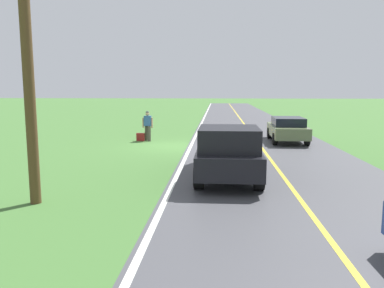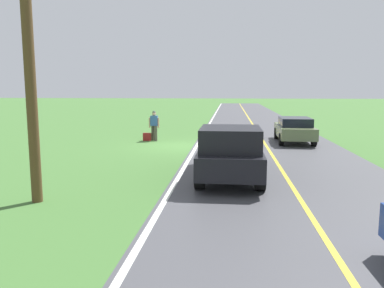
{
  "view_description": "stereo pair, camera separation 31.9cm",
  "coord_description": "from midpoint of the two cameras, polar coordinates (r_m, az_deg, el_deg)",
  "views": [
    {
      "loc": [
        -2.27,
        19.87,
        3.01
      ],
      "look_at": [
        -1.58,
        9.63,
        1.52
      ],
      "focal_mm": 35.87,
      "sensor_mm": 36.0,
      "label": 1
    },
    {
      "loc": [
        -2.59,
        19.84,
        3.01
      ],
      "look_at": [
        -1.58,
        9.63,
        1.52
      ],
      "focal_mm": 35.87,
      "sensor_mm": 36.0,
      "label": 2
    }
  ],
  "objects": [
    {
      "name": "ground_plane",
      "position": [
        20.23,
        -1.34,
        -0.32
      ],
      "size": [
        200.0,
        200.0,
        0.0
      ],
      "primitive_type": "plane",
      "color": "#427033"
    },
    {
      "name": "road_surface",
      "position": [
        20.19,
        11.57,
        -0.49
      ],
      "size": [
        7.72,
        120.0,
        0.0
      ],
      "primitive_type": "cube",
      "color": "#47474C",
      "rests_on": "ground"
    },
    {
      "name": "lane_edge_line",
      "position": [
        20.14,
        1.11,
        -0.34
      ],
      "size": [
        0.16,
        117.6,
        0.0
      ],
      "primitive_type": "cube",
      "color": "silver",
      "rests_on": "ground"
    },
    {
      "name": "lane_centre_line",
      "position": [
        20.19,
        11.57,
        -0.49
      ],
      "size": [
        0.14,
        117.6,
        0.0
      ],
      "primitive_type": "cube",
      "color": "gold",
      "rests_on": "ground"
    },
    {
      "name": "hitchhiker_walking",
      "position": [
        22.31,
        -5.23,
        2.99
      ],
      "size": [
        0.62,
        0.52,
        1.75
      ],
      "color": "#4C473D",
      "rests_on": "ground"
    },
    {
      "name": "suitcase_carried",
      "position": [
        22.41,
        -6.29,
        1.07
      ],
      "size": [
        0.47,
        0.21,
        0.46
      ],
      "primitive_type": "cube",
      "rotation": [
        0.0,
        0.0,
        1.54
      ],
      "color": "maroon",
      "rests_on": "ground"
    },
    {
      "name": "pickup_truck_passing",
      "position": [
        12.87,
        6.43,
        -0.95
      ],
      "size": [
        2.12,
        5.41,
        1.82
      ],
      "color": "black",
      "rests_on": "ground"
    },
    {
      "name": "sedan_near_oncoming",
      "position": [
        22.38,
        15.38,
        2.16
      ],
      "size": [
        2.02,
        4.45,
        1.41
      ],
      "color": "#66754C",
      "rests_on": "ground"
    },
    {
      "name": "utility_pole_roadside",
      "position": [
        10.75,
        -22.21,
        10.34
      ],
      "size": [
        0.28,
        0.28,
        7.03
      ],
      "primitive_type": "cylinder",
      "color": "brown",
      "rests_on": "ground"
    }
  ]
}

